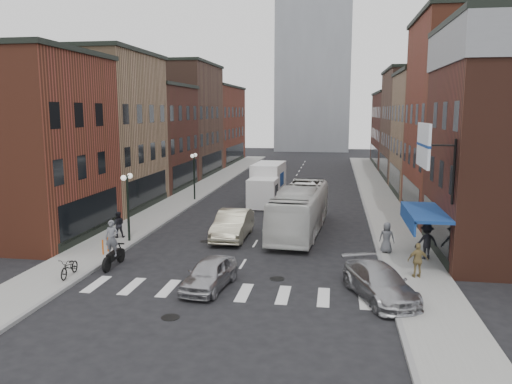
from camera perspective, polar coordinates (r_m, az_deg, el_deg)
ground at (r=24.85m, az=-1.95°, el=-8.91°), size 160.00×160.00×0.00m
sidewalk_left at (r=47.63m, az=-6.97°, el=-0.04°), size 3.00×74.00×0.15m
sidewalk_right at (r=45.99m, az=13.85°, el=-0.58°), size 3.00×74.00×0.15m
curb_left at (r=47.25m, az=-5.22°, el=-0.18°), size 0.20×74.00×0.16m
curb_right at (r=45.89m, az=11.98°, el=-0.63°), size 0.20×74.00×0.16m
crosswalk_stripes at (r=22.08m, az=-3.45°, el=-11.30°), size 12.00×2.20×0.01m
bldg_left_near at (r=33.92m, az=-26.22°, el=4.79°), size 10.30×9.20×11.30m
bldg_left_mid_a at (r=42.01m, az=-18.80°, el=6.62°), size 10.30×10.20×12.30m
bldg_left_mid_b at (r=51.11m, az=-13.52°, el=6.13°), size 10.30×10.20×10.30m
bldg_left_far_a at (r=61.36m, az=-9.62°, el=8.15°), size 10.30×12.20×13.30m
bldg_left_far_b at (r=74.78m, az=-6.16°, el=7.65°), size 10.30×16.20×11.30m
bldg_right_mid_a at (r=38.62m, az=24.99°, el=7.54°), size 10.30×10.20×14.30m
bldg_right_mid_b at (r=48.36m, az=21.65°, el=6.16°), size 10.30×10.20×11.30m
bldg_right_far_a at (r=59.12m, az=19.38°, el=7.23°), size 10.30×12.20×12.30m
bldg_right_far_b at (r=72.97m, az=17.39°, el=6.85°), size 10.30×16.20×10.30m
awning_blue at (r=26.54m, az=18.41°, el=-2.33°), size 1.80×5.00×0.78m
billboard_sign at (r=24.07m, az=18.80°, el=4.93°), size 1.52×3.00×3.70m
distant_tower at (r=102.72m, az=6.73°, el=18.92°), size 14.00×14.00×50.00m
streetlamp_near at (r=30.06m, az=-14.48°, el=-0.28°), size 0.32×1.22×4.11m
streetlamp_far at (r=43.13m, az=-7.09°, el=2.79°), size 0.32×1.22×4.11m
bike_rack at (r=28.24m, az=-16.84°, el=-5.90°), size 0.08×0.68×0.80m
box_truck at (r=42.10m, az=1.27°, el=0.92°), size 2.56×7.64×3.28m
motorcycle_rider at (r=25.94m, az=-16.07°, el=-5.88°), size 0.68×2.37×2.42m
transit_bus at (r=32.00m, az=5.06°, el=-2.01°), size 3.33×10.92×3.00m
sedan_left_near at (r=22.31m, az=-5.33°, el=-9.28°), size 2.10×4.10×1.34m
sedan_left_far at (r=30.58m, az=-2.68°, el=-3.75°), size 1.84×5.22×1.72m
curb_car at (r=21.69m, az=13.96°, el=-10.03°), size 3.45×5.09×1.37m
parked_bicycle at (r=24.89m, az=-20.54°, el=-8.03°), size 0.75×1.76×0.90m
ped_left_solo at (r=31.34m, az=-15.49°, el=-3.60°), size 0.88×0.69×1.59m
ped_right_a at (r=27.35m, az=18.90°, el=-5.35°), size 1.31×0.90×1.85m
ped_right_b at (r=24.30m, az=18.02°, el=-7.42°), size 1.01×0.62×1.62m
ped_right_c at (r=27.93m, az=14.72°, el=-5.05°), size 0.92×0.70×1.67m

